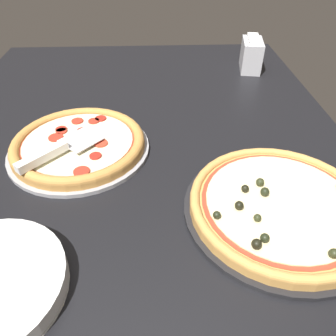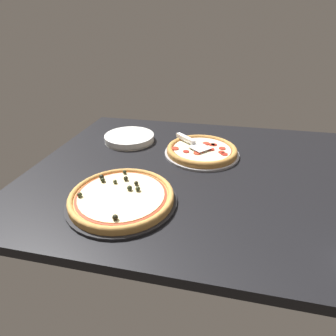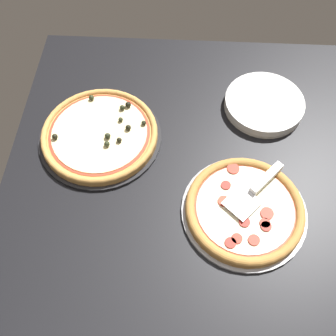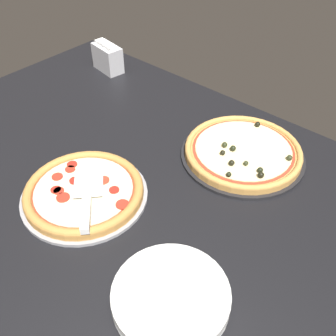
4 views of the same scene
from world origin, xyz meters
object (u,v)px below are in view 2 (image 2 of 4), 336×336
Objects in this scene: pizza_back at (122,196)px; serving_spatula at (189,140)px; plate_stack at (129,138)px; pizza_front at (202,150)px.

serving_spatula reaches higher than pizza_back.
pizza_back is 1.91× the size of serving_spatula.
pizza_back is 1.40× the size of plate_stack.
plate_stack is at bearing -6.82° from serving_spatula.
serving_spatula is (-16.43, -48.17, 2.24)cm from pizza_back.
pizza_front is 0.91× the size of pizza_back.
pizza_front reaches higher than plate_stack.
pizza_back is 54.22cm from plate_stack.
plate_stack is (31.85, -3.81, -2.94)cm from serving_spatula.
pizza_front is 8.64cm from serving_spatula.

